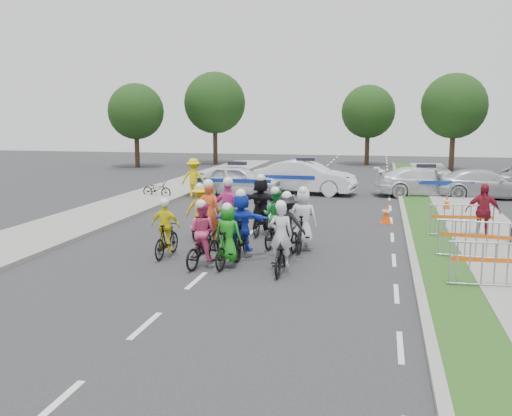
% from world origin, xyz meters
% --- Properties ---
extents(ground, '(90.00, 90.00, 0.00)m').
position_xyz_m(ground, '(0.00, 0.00, 0.00)').
color(ground, '#28282B').
rests_on(ground, ground).
extents(curb_right, '(0.20, 60.00, 0.12)m').
position_xyz_m(curb_right, '(5.10, 5.00, 0.06)').
color(curb_right, gray).
rests_on(curb_right, ground).
extents(grass_strip, '(1.20, 60.00, 0.11)m').
position_xyz_m(grass_strip, '(5.80, 5.00, 0.06)').
color(grass_strip, '#2B4F19').
rests_on(grass_strip, ground).
extents(sidewalk_right, '(2.40, 60.00, 0.13)m').
position_xyz_m(sidewalk_right, '(7.60, 5.00, 0.07)').
color(sidewalk_right, gray).
rests_on(sidewalk_right, ground).
extents(sidewalk_left, '(3.00, 60.00, 0.13)m').
position_xyz_m(sidewalk_left, '(-6.50, 5.00, 0.07)').
color(sidewalk_left, gray).
rests_on(sidewalk_left, ground).
extents(rider_0, '(0.65, 1.80, 1.83)m').
position_xyz_m(rider_0, '(1.82, 1.18, 0.61)').
color(rider_0, black).
rests_on(rider_0, ground).
extents(rider_1, '(0.77, 1.66, 1.69)m').
position_xyz_m(rider_1, '(0.41, 1.37, 0.67)').
color(rider_1, black).
rests_on(rider_1, ground).
extents(rider_2, '(0.92, 1.81, 1.76)m').
position_xyz_m(rider_2, '(-0.26, 1.32, 0.66)').
color(rider_2, black).
rests_on(rider_2, ground).
extents(rider_3, '(0.84, 1.59, 1.66)m').
position_xyz_m(rider_3, '(-1.53, 2.03, 0.65)').
color(rider_3, black).
rests_on(rider_3, ground).
extents(rider_4, '(1.11, 1.90, 1.87)m').
position_xyz_m(rider_4, '(1.73, 2.59, 0.72)').
color(rider_4, black).
rests_on(rider_4, ground).
extents(rider_5, '(1.55, 1.85, 1.90)m').
position_xyz_m(rider_5, '(0.48, 2.50, 0.80)').
color(rider_5, black).
rests_on(rider_5, ground).
extents(rider_6, '(0.79, 2.05, 2.06)m').
position_xyz_m(rider_6, '(-0.69, 3.35, 0.68)').
color(rider_6, black).
rests_on(rider_6, ground).
extents(rider_7, '(0.81, 1.81, 1.88)m').
position_xyz_m(rider_7, '(2.03, 3.64, 0.73)').
color(rider_7, black).
rests_on(rider_7, ground).
extents(rider_8, '(0.90, 1.85, 1.81)m').
position_xyz_m(rider_8, '(1.16, 3.98, 0.67)').
color(rider_8, black).
rests_on(rider_8, ground).
extents(rider_9, '(1.05, 1.97, 2.03)m').
position_xyz_m(rider_9, '(-0.35, 4.27, 0.77)').
color(rider_9, black).
rests_on(rider_9, ground).
extents(rider_10, '(0.98, 1.73, 1.76)m').
position_xyz_m(rider_10, '(-1.42, 4.72, 0.69)').
color(rider_10, black).
rests_on(rider_10, ground).
extents(rider_11, '(1.62, 1.93, 2.01)m').
position_xyz_m(rider_11, '(0.38, 5.56, 0.84)').
color(rider_11, black).
rests_on(rider_11, ground).
extents(police_car_0, '(4.45, 1.93, 1.50)m').
position_xyz_m(police_car_0, '(-2.70, 14.53, 0.75)').
color(police_car_0, white).
rests_on(police_car_0, ground).
extents(police_car_1, '(5.22, 2.50, 1.65)m').
position_xyz_m(police_car_1, '(0.48, 15.83, 0.82)').
color(police_car_1, white).
rests_on(police_car_1, ground).
extents(police_car_2, '(5.10, 2.72, 1.41)m').
position_xyz_m(police_car_2, '(6.29, 16.15, 0.70)').
color(police_car_2, white).
rests_on(police_car_2, ground).
extents(civilian_sedan, '(4.79, 2.18, 1.36)m').
position_xyz_m(civilian_sedan, '(8.99, 16.08, 0.68)').
color(civilian_sedan, '#BCBCC1').
rests_on(civilian_sedan, ground).
extents(spectator_2, '(1.07, 0.49, 1.79)m').
position_xyz_m(spectator_2, '(7.33, 6.28, 0.89)').
color(spectator_2, maroon).
rests_on(spectator_2, ground).
extents(marshal_hiviz, '(1.25, 0.77, 1.88)m').
position_xyz_m(marshal_hiviz, '(-4.52, 13.26, 0.94)').
color(marshal_hiviz, yellow).
rests_on(marshal_hiviz, ground).
extents(barrier_0, '(2.02, 0.57, 1.12)m').
position_xyz_m(barrier_0, '(6.70, 0.62, 0.56)').
color(barrier_0, '#A5A8AD').
rests_on(barrier_0, ground).
extents(barrier_1, '(2.05, 0.74, 1.12)m').
position_xyz_m(barrier_1, '(6.70, 3.25, 0.56)').
color(barrier_1, '#A5A8AD').
rests_on(barrier_1, ground).
extents(barrier_2, '(2.04, 0.70, 1.12)m').
position_xyz_m(barrier_2, '(6.70, 6.17, 0.56)').
color(barrier_2, '#A5A8AD').
rests_on(barrier_2, ground).
extents(cone_0, '(0.40, 0.40, 0.70)m').
position_xyz_m(cone_0, '(4.41, 8.47, 0.34)').
color(cone_0, '#F24C0C').
rests_on(cone_0, ground).
extents(cone_1, '(0.40, 0.40, 0.70)m').
position_xyz_m(cone_1, '(6.82, 11.58, 0.34)').
color(cone_1, '#F24C0C').
rests_on(cone_1, ground).
extents(parked_bike, '(1.60, 0.79, 0.80)m').
position_xyz_m(parked_bike, '(-6.25, 12.90, 0.40)').
color(parked_bike, black).
rests_on(parked_bike, ground).
extents(tree_0, '(4.20, 4.20, 6.30)m').
position_xyz_m(tree_0, '(-14.00, 28.00, 4.19)').
color(tree_0, '#382619').
rests_on(tree_0, ground).
extents(tree_1, '(4.55, 4.55, 6.82)m').
position_xyz_m(tree_1, '(9.00, 30.00, 4.54)').
color(tree_1, '#382619').
rests_on(tree_1, ground).
extents(tree_3, '(4.90, 4.90, 7.35)m').
position_xyz_m(tree_3, '(-9.00, 32.00, 4.89)').
color(tree_3, '#382619').
rests_on(tree_3, ground).
extents(tree_4, '(4.20, 4.20, 6.30)m').
position_xyz_m(tree_4, '(3.00, 34.00, 4.19)').
color(tree_4, '#382619').
rests_on(tree_4, ground).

